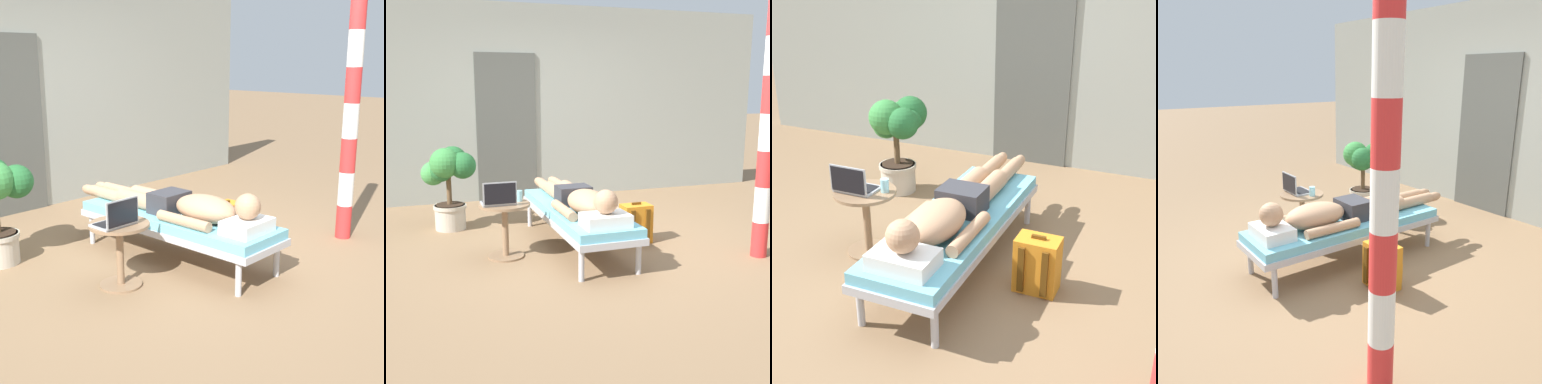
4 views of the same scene
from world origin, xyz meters
The scene contains 11 objects.
ground_plane centered at (0.00, 0.00, 0.00)m, with size 40.00×40.00×0.00m, color #846647.
house_wall_back centered at (-0.18, 2.50, 1.35)m, with size 7.60×0.20×2.70m, color #999E93.
house_door_panel centered at (-0.39, 2.39, 1.02)m, with size 0.84×0.03×2.04m, color #545651.
lounge_chair centered at (-0.18, -0.01, 0.35)m, with size 0.62×2.00×0.42m.
person_reclining centered at (-0.18, -0.11, 0.52)m, with size 0.53×2.17×0.32m.
side_table centered at (-0.92, -0.09, 0.36)m, with size 0.48×0.48×0.52m.
laptop centered at (-0.98, -0.14, 0.58)m, with size 0.31×0.24×0.23m.
drink_glass centered at (-0.77, -0.04, 0.57)m, with size 0.06×0.06×0.10m, color #99D8E5.
backpack centered at (0.45, -0.06, 0.20)m, with size 0.30×0.26×0.42m.
potted_plant centered at (-1.31, 1.09, 0.62)m, with size 0.59×0.59×0.94m.
porch_post centered at (1.38, -0.85, 1.18)m, with size 0.15×0.15×2.37m.
Camera 2 is at (-1.77, -4.67, 1.60)m, focal length 47.53 mm.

